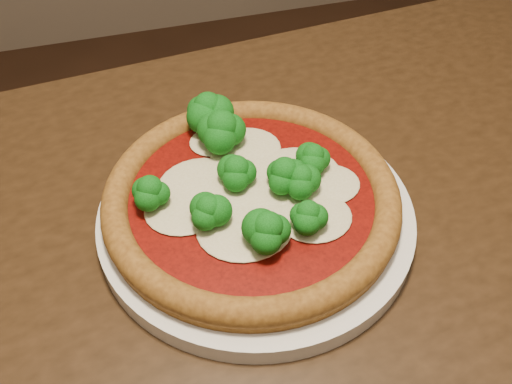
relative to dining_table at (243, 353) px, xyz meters
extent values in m
cube|color=black|center=(0.00, 0.00, 0.09)|extent=(1.20, 0.84, 0.04)
cylinder|color=black|center=(0.49, 0.36, -0.29)|extent=(0.06, 0.06, 0.71)
cylinder|color=silver|center=(0.03, 0.07, 0.12)|extent=(0.29, 0.29, 0.02)
cylinder|color=brown|center=(0.03, 0.07, 0.13)|extent=(0.26, 0.26, 0.01)
torus|color=brown|center=(0.03, 0.07, 0.14)|extent=(0.27, 0.27, 0.02)
cylinder|color=#6D0A05|center=(0.03, 0.07, 0.14)|extent=(0.22, 0.22, 0.00)
ellipsoid|color=beige|center=(0.01, 0.04, 0.14)|extent=(0.08, 0.07, 0.01)
ellipsoid|color=beige|center=(0.01, 0.15, 0.14)|extent=(0.05, 0.04, 0.00)
ellipsoid|color=beige|center=(0.10, 0.07, 0.14)|extent=(0.06, 0.05, 0.00)
ellipsoid|color=beige|center=(0.03, 0.09, 0.14)|extent=(0.09, 0.09, 0.01)
ellipsoid|color=beige|center=(-0.01, 0.10, 0.14)|extent=(0.08, 0.07, 0.01)
ellipsoid|color=beige|center=(0.07, 0.03, 0.14)|extent=(0.07, 0.06, 0.01)
ellipsoid|color=beige|center=(0.07, 0.08, 0.14)|extent=(0.09, 0.08, 0.01)
ellipsoid|color=beige|center=(-0.03, 0.07, 0.14)|extent=(0.07, 0.06, 0.01)
ellipsoid|color=beige|center=(0.04, 0.13, 0.14)|extent=(0.07, 0.06, 0.01)
ellipsoid|color=#137B19|center=(0.06, 0.07, 0.16)|extent=(0.04, 0.04, 0.04)
ellipsoid|color=#137B19|center=(0.01, 0.17, 0.17)|extent=(0.05, 0.05, 0.04)
ellipsoid|color=#137B19|center=(-0.01, 0.05, 0.16)|extent=(0.04, 0.04, 0.03)
ellipsoid|color=#137B19|center=(0.06, 0.02, 0.16)|extent=(0.04, 0.04, 0.03)
ellipsoid|color=#137B19|center=(0.09, 0.09, 0.16)|extent=(0.04, 0.04, 0.03)
ellipsoid|color=#137B19|center=(0.02, 0.14, 0.17)|extent=(0.05, 0.05, 0.04)
ellipsoid|color=#137B19|center=(0.02, 0.09, 0.16)|extent=(0.04, 0.04, 0.03)
ellipsoid|color=#137B19|center=(0.03, 0.01, 0.16)|extent=(0.04, 0.04, 0.04)
ellipsoid|color=#137B19|center=(-0.06, 0.08, 0.16)|extent=(0.04, 0.04, 0.03)
ellipsoid|color=#137B19|center=(0.07, 0.06, 0.16)|extent=(0.04, 0.04, 0.03)
camera|label=1|loc=(-0.07, -0.27, 0.51)|focal=40.00mm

